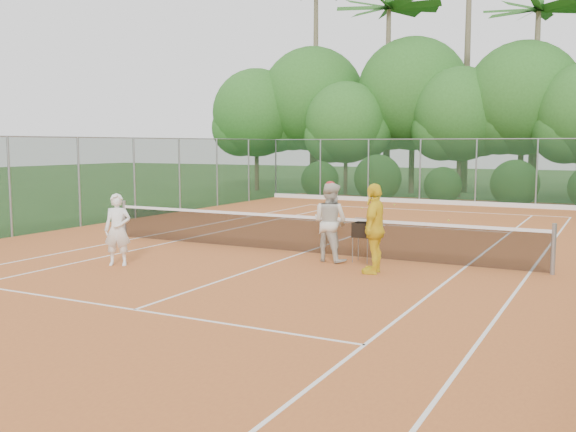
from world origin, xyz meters
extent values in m
plane|color=#244719|center=(0.00, 0.00, 0.00)|extent=(120.00, 120.00, 0.00)
cube|color=#B55F29|center=(0.00, 0.00, 0.01)|extent=(18.00, 36.00, 0.02)
cylinder|color=gray|center=(-5.94, 0.00, 0.57)|extent=(0.10, 0.10, 1.10)
cylinder|color=gray|center=(5.94, 0.00, 0.57)|extent=(0.10, 0.10, 1.10)
cube|color=black|center=(0.00, 0.00, 0.48)|extent=(11.87, 0.03, 0.86)
cube|color=white|center=(0.00, 0.00, 0.95)|extent=(11.87, 0.04, 0.07)
imported|color=white|center=(-3.01, -3.48, 0.85)|extent=(0.72, 0.63, 1.65)
imported|color=beige|center=(1.08, -0.75, 0.96)|extent=(1.04, 0.88, 1.87)
ellipsoid|color=red|center=(1.08, -0.75, 1.85)|extent=(0.22, 0.22, 0.14)
imported|color=yellow|center=(2.49, -1.59, 0.99)|extent=(0.59, 1.18, 1.94)
cylinder|color=gray|center=(1.63, -0.67, 0.32)|extent=(0.02, 0.02, 0.59)
cylinder|color=gray|center=(2.00, -0.30, 0.32)|extent=(0.02, 0.02, 0.59)
cube|color=black|center=(1.81, -0.49, 0.79)|extent=(0.41, 0.41, 0.35)
sphere|color=#BCD130|center=(-2.72, 11.23, 0.05)|extent=(0.07, 0.07, 0.07)
sphere|color=#C4DF34|center=(-1.98, 13.41, 0.05)|extent=(0.07, 0.07, 0.07)
sphere|color=#C0DE33|center=(1.67, 8.46, 0.05)|extent=(0.07, 0.07, 0.07)
cube|color=white|center=(0.00, 11.88, 0.02)|extent=(11.03, 0.06, 0.01)
cube|color=white|center=(-5.49, 0.00, 0.02)|extent=(0.06, 23.77, 0.01)
cube|color=white|center=(5.49, 0.00, 0.02)|extent=(0.06, 23.77, 0.01)
cube|color=white|center=(-4.11, 0.00, 0.02)|extent=(0.06, 23.77, 0.01)
cube|color=white|center=(4.11, 0.00, 0.02)|extent=(0.06, 23.77, 0.01)
cube|color=white|center=(0.00, 6.40, 0.02)|extent=(8.23, 0.06, 0.01)
cube|color=white|center=(0.00, -6.40, 0.02)|extent=(8.23, 0.06, 0.01)
cube|color=white|center=(0.00, 0.00, 0.02)|extent=(0.06, 12.80, 0.01)
cube|color=#19381E|center=(0.00, 15.00, 1.52)|extent=(18.00, 0.02, 3.00)
cylinder|color=gray|center=(-9.00, 15.00, 1.52)|extent=(0.07, 0.07, 3.00)
cube|color=#19381E|center=(-9.00, -1.50, 1.52)|extent=(0.02, 33.00, 3.00)
cylinder|color=gray|center=(-9.00, 15.00, 1.52)|extent=(0.07, 0.07, 3.00)
cylinder|color=brown|center=(-12.50, 19.00, 1.88)|extent=(0.26, 0.26, 3.75)
sphere|color=#27581D|center=(-12.50, 19.00, 4.65)|extent=(5.25, 5.25, 5.25)
cylinder|color=brown|center=(-9.50, 20.50, 2.20)|extent=(0.30, 0.30, 4.40)
sphere|color=#27581D|center=(-9.50, 20.50, 5.46)|extent=(6.16, 6.16, 6.16)
cylinder|color=brown|center=(-6.50, 18.50, 1.60)|extent=(0.22, 0.22, 3.20)
sphere|color=#27581D|center=(-6.50, 18.50, 3.97)|extent=(4.48, 4.48, 4.48)
cylinder|color=brown|center=(-3.50, 21.00, 2.25)|extent=(0.31, 0.31, 4.50)
sphere|color=#27581D|center=(-3.50, 21.00, 5.58)|extent=(6.30, 6.30, 6.30)
cylinder|color=brown|center=(-0.50, 19.50, 1.75)|extent=(0.24, 0.24, 3.50)
sphere|color=#27581D|center=(-0.50, 19.50, 4.34)|extent=(4.90, 4.90, 4.90)
cylinder|color=brown|center=(2.50, 20.00, 2.05)|extent=(0.28, 0.28, 4.10)
sphere|color=#27581D|center=(2.50, 20.00, 5.08)|extent=(5.74, 5.74, 5.74)
cone|color=brown|center=(-10.00, 22.00, 6.50)|extent=(0.44, 0.44, 13.00)
cone|color=brown|center=(-5.00, 21.00, 5.50)|extent=(0.44, 0.44, 11.00)
sphere|color=#27581D|center=(-5.00, 21.00, 10.83)|extent=(0.50, 0.50, 0.50)
cone|color=brown|center=(-1.00, 23.00, 7.50)|extent=(0.44, 0.44, 15.00)
cone|color=brown|center=(3.00, 20.50, 5.00)|extent=(0.44, 0.44, 10.00)
sphere|color=#27581D|center=(3.00, 20.50, 9.85)|extent=(0.50, 0.50, 0.50)
camera|label=1|loc=(7.16, -14.53, 2.79)|focal=40.00mm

